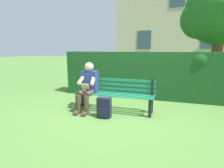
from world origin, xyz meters
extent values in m
plane|color=#517F38|center=(0.00, 0.00, 0.00)|extent=(60.00, 60.00, 0.00)
cube|color=black|center=(-0.89, 0.15, 0.21)|extent=(0.07, 0.07, 0.41)
cube|color=black|center=(0.89, 0.15, 0.21)|extent=(0.07, 0.07, 0.41)
cube|color=black|center=(-0.89, -0.15, 0.21)|extent=(0.07, 0.07, 0.41)
cube|color=black|center=(0.89, -0.15, 0.21)|extent=(0.07, 0.07, 0.41)
cube|color=#1E8460|center=(0.00, -0.20, 0.42)|extent=(1.94, 0.06, 0.02)
cube|color=#1E8460|center=(0.00, -0.07, 0.42)|extent=(1.94, 0.06, 0.02)
cube|color=#1E8460|center=(0.00, 0.07, 0.42)|extent=(1.94, 0.06, 0.02)
cube|color=#1E8460|center=(0.00, 0.20, 0.42)|extent=(1.94, 0.06, 0.02)
cube|color=black|center=(-0.89, -0.19, 0.63)|extent=(0.06, 0.06, 0.39)
cube|color=black|center=(0.89, -0.19, 0.63)|extent=(0.06, 0.06, 0.39)
cube|color=#1E8460|center=(0.00, -0.19, 0.51)|extent=(1.94, 0.02, 0.06)
cube|color=#1E8460|center=(0.00, -0.19, 0.63)|extent=(1.94, 0.02, 0.06)
cube|color=#1E8460|center=(0.00, -0.19, 0.74)|extent=(1.94, 0.02, 0.06)
cube|color=navy|center=(0.62, -0.02, 0.69)|extent=(0.38, 0.22, 0.52)
sphere|color=#D8AD8C|center=(0.62, 0.00, 1.05)|extent=(0.22, 0.22, 0.22)
cylinder|color=#473828|center=(0.52, 0.19, 0.45)|extent=(0.13, 0.42, 0.13)
cylinder|color=#473828|center=(0.72, 0.19, 0.45)|extent=(0.13, 0.42, 0.13)
cylinder|color=#473828|center=(0.52, 0.40, 0.22)|extent=(0.12, 0.12, 0.43)
cylinder|color=#473828|center=(0.72, 0.40, 0.22)|extent=(0.12, 0.12, 0.43)
cube|color=#473828|center=(0.52, 0.48, 0.04)|extent=(0.10, 0.24, 0.07)
cube|color=#473828|center=(0.72, 0.48, 0.04)|extent=(0.10, 0.24, 0.07)
cylinder|color=#D8AD8C|center=(0.47, 0.12, 0.75)|extent=(0.14, 0.32, 0.26)
cylinder|color=#D8AD8C|center=(0.77, 0.12, 0.75)|extent=(0.14, 0.32, 0.26)
cube|color=beige|center=(0.62, 0.24, 0.61)|extent=(0.20, 0.07, 0.13)
cube|color=#19471E|center=(-0.48, -1.57, 0.70)|extent=(5.00, 0.62, 1.39)
sphere|color=#19471E|center=(-1.98, -1.48, 1.19)|extent=(0.55, 0.55, 0.55)
sphere|color=#19471E|center=(0.77, -1.63, 1.12)|extent=(0.49, 0.49, 0.49)
cylinder|color=brown|center=(-2.69, -2.96, 1.05)|extent=(0.35, 0.35, 2.10)
sphere|color=#236023|center=(-2.69, -2.96, 2.72)|extent=(2.24, 2.24, 2.24)
sphere|color=#236023|center=(-2.13, -3.30, 2.49)|extent=(1.34, 1.34, 1.34)
cube|color=#BCAD93|center=(-1.37, -9.96, 3.74)|extent=(7.85, 2.79, 7.47)
cube|color=#334756|center=(-3.33, -8.55, 2.09)|extent=(0.90, 0.04, 1.20)
cube|color=#334756|center=(0.59, -8.55, 2.09)|extent=(0.90, 0.04, 1.20)
cube|color=#191E33|center=(0.06, 0.46, 0.22)|extent=(0.29, 0.16, 0.44)
cube|color=#191E33|center=(0.06, 0.56, 0.13)|extent=(0.20, 0.04, 0.20)
cylinder|color=#191E33|center=(-0.03, 0.37, 0.24)|extent=(0.04, 0.04, 0.27)
cylinder|color=#191E33|center=(0.15, 0.37, 0.24)|extent=(0.04, 0.04, 0.27)
camera|label=1|loc=(-1.29, 4.00, 1.47)|focal=29.17mm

